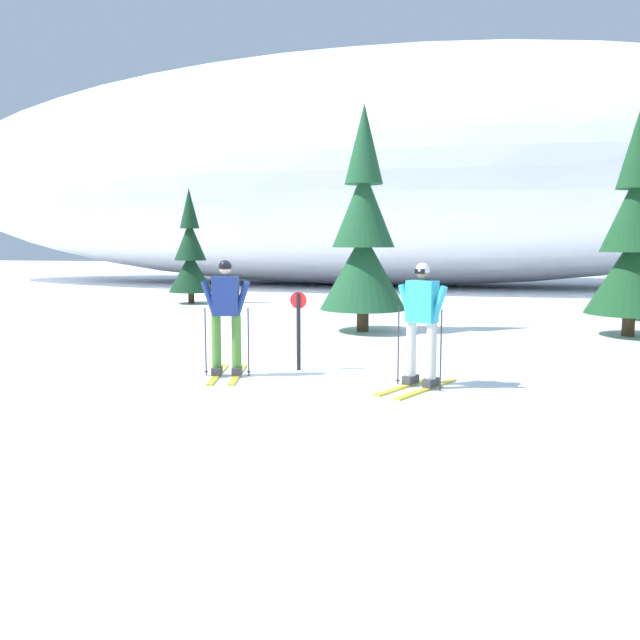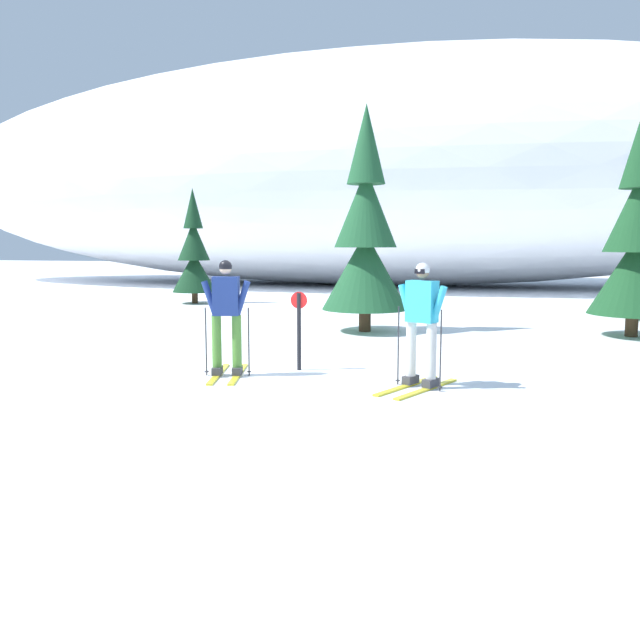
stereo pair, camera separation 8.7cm
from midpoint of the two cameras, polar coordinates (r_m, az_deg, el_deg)
The scene contains 8 objects.
ground_plane at distance 10.33m, azimuth -2.48°, elevation -4.88°, with size 120.00×120.00×0.00m, color white.
skier_navy_jacket at distance 10.13m, azimuth -8.67°, elevation 0.40°, with size 0.81×1.67×1.85m.
skier_cyan_jacket at distance 9.36m, azimuth 8.82°, elevation -0.16°, with size 1.08×1.68×1.83m.
pine_tree_far_left at distance 23.00m, azimuth -11.67°, elevation 5.68°, with size 1.56×1.56×4.05m.
pine_tree_center_left at distance 15.24m, azimuth 3.74°, elevation 7.35°, with size 2.07×2.07×5.35m.
pine_tree_center_right at distance 16.01m, azimuth 26.14°, elevation 6.24°, with size 1.96×1.96×5.08m.
snow_ridge_background at distance 33.22m, azimuth 4.28°, elevation 13.06°, with size 50.01×16.33×11.43m, color white.
trail_marker_post at distance 10.54m, azimuth -2.18°, elevation -0.50°, with size 0.28×0.07×1.31m.
Camera 1 is at (2.89, -9.69, 2.09)m, focal length 35.66 mm.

